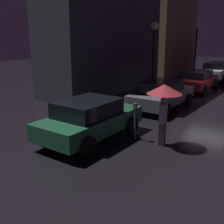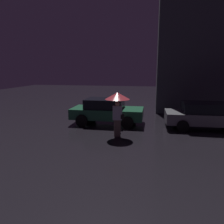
{
  "view_description": "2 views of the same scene",
  "coord_description": "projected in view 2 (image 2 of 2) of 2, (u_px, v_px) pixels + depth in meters",
  "views": [
    {
      "loc": [
        -16.53,
        -4.68,
        3.68
      ],
      "look_at": [
        -9.23,
        0.5,
        1.17
      ],
      "focal_mm": 45.0,
      "sensor_mm": 36.0,
      "label": 1
    },
    {
      "loc": [
        -6.66,
        -10.79,
        3.16
      ],
      "look_at": [
        -8.69,
        0.15,
        0.96
      ],
      "focal_mm": 35.0,
      "sensor_mm": 36.0,
      "label": 2
    }
  ],
  "objects": [
    {
      "name": "parked_car_grey",
      "position": [
        206.0,
        115.0,
        11.63
      ],
      "size": [
        4.37,
        2.04,
        1.41
      ],
      "rotation": [
        0.0,
        0.0,
        0.02
      ],
      "color": "slate",
      "rests_on": "ground"
    },
    {
      "name": "parking_meter",
      "position": [
        118.0,
        115.0,
        11.28
      ],
      "size": [
        0.12,
        0.1,
        1.35
      ],
      "color": "#4C5154",
      "rests_on": "ground"
    },
    {
      "name": "pedestrian_with_umbrella",
      "position": [
        117.0,
        101.0,
        10.12
      ],
      "size": [
        1.16,
        1.16,
        2.1
      ],
      "rotation": [
        0.0,
        0.0,
        3.38
      ],
      "color": "#66564C",
      "rests_on": "ground"
    },
    {
      "name": "parked_car_green",
      "position": [
        107.0,
        111.0,
        12.73
      ],
      "size": [
        4.12,
        2.06,
        1.46
      ],
      "rotation": [
        0.0,
        0.0,
        -0.0
      ],
      "color": "#1E5638",
      "rests_on": "ground"
    }
  ]
}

